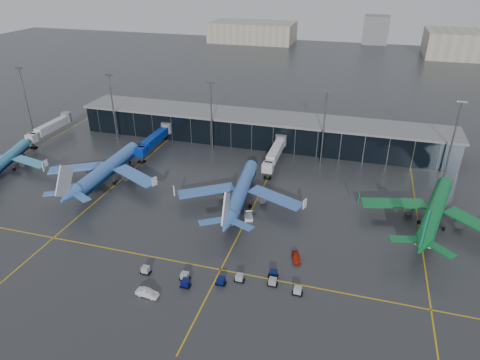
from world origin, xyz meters
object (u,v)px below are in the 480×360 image
(airliner_aer_lingus, at_px, (437,201))
(service_van_white, at_px, (147,293))
(baggage_carts, at_px, (227,279))
(mobile_airstair, at_px, (249,216))
(airliner_arkefly, at_px, (106,161))
(airliner_klm_west, at_px, (5,153))
(airliner_klm_near, at_px, (242,182))
(service_van_red, at_px, (296,257))

(airliner_aer_lingus, relative_size, service_van_white, 9.11)
(airliner_aer_lingus, relative_size, baggage_carts, 1.25)
(airliner_aer_lingus, xyz_separation_m, mobile_airstair, (-48.05, -11.77, -6.21))
(airliner_aer_lingus, distance_m, baggage_carts, 59.87)
(airliner_arkefly, bearing_deg, mobile_airstair, -11.77)
(airliner_arkefly, relative_size, airliner_aer_lingus, 1.00)
(airliner_aer_lingus, height_order, service_van_white, airliner_aer_lingus)
(airliner_klm_west, distance_m, airliner_arkefly, 37.59)
(service_van_white, bearing_deg, mobile_airstair, -15.60)
(airliner_klm_west, xyz_separation_m, airliner_klm_near, (82.15, -0.15, 1.17))
(airliner_aer_lingus, bearing_deg, service_van_white, -127.67)
(airliner_klm_near, relative_size, mobile_airstair, 11.68)
(mobile_airstair, bearing_deg, service_van_red, -61.86)
(baggage_carts, bearing_deg, airliner_arkefly, 144.99)
(service_van_white, bearing_deg, airliner_klm_near, -6.86)
(mobile_airstair, bearing_deg, airliner_klm_near, 99.29)
(baggage_carts, bearing_deg, mobile_airstair, 94.86)
(baggage_carts, distance_m, mobile_airstair, 26.37)
(mobile_airstair, distance_m, service_van_red, 21.03)
(mobile_airstair, xyz_separation_m, service_van_red, (15.48, -14.23, 0.00))
(airliner_arkefly, distance_m, mobile_airstair, 50.18)
(airliner_aer_lingus, height_order, service_van_red, airliner_aer_lingus)
(service_van_red, bearing_deg, airliner_klm_near, 115.26)
(airliner_klm_west, xyz_separation_m, service_van_red, (101.89, -22.20, -4.79))
(airliner_arkefly, bearing_deg, baggage_carts, -35.74)
(airliner_klm_near, bearing_deg, airliner_aer_lingus, -0.56)
(airliner_klm_west, bearing_deg, airliner_arkefly, -13.16)
(airliner_klm_west, bearing_deg, airliner_klm_near, -15.65)
(airliner_arkefly, distance_m, airliner_klm_near, 44.66)
(airliner_klm_near, height_order, service_van_red, airliner_klm_near)
(airliner_arkefly, distance_m, service_van_red, 68.89)
(airliner_aer_lingus, bearing_deg, airliner_klm_near, -161.06)
(airliner_aer_lingus, xyz_separation_m, baggage_carts, (-45.81, -38.04, -6.22))
(airliner_aer_lingus, xyz_separation_m, service_van_red, (-32.57, -26.00, -6.20))
(baggage_carts, relative_size, service_van_red, 8.00)
(baggage_carts, xyz_separation_m, service_van_red, (13.25, 12.05, 0.01))
(airliner_aer_lingus, bearing_deg, mobile_airstair, -151.61)
(airliner_klm_west, relative_size, airliner_aer_lingus, 0.80)
(service_van_red, bearing_deg, baggage_carts, -154.30)
(airliner_klm_near, relative_size, airliner_aer_lingus, 0.96)
(airliner_arkefly, height_order, service_van_red, airliner_arkefly)
(baggage_carts, relative_size, mobile_airstair, 9.68)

